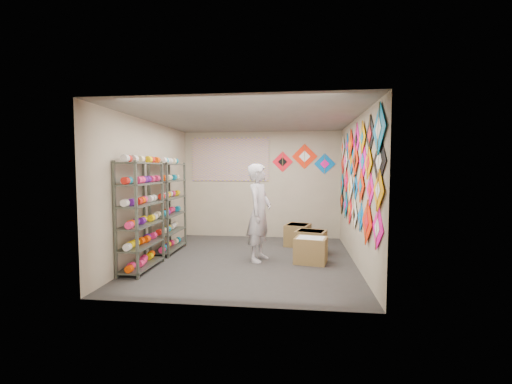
# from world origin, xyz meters

# --- Properties ---
(ground) EXTENTS (4.50, 4.50, 0.00)m
(ground) POSITION_xyz_m (0.00, 0.00, 0.00)
(ground) COLOR #302D2A
(room_walls) EXTENTS (4.50, 4.50, 4.50)m
(room_walls) POSITION_xyz_m (0.00, 0.00, 1.64)
(room_walls) COLOR tan
(room_walls) RESTS_ON ground
(shelf_rack_front) EXTENTS (0.40, 1.10, 1.90)m
(shelf_rack_front) POSITION_xyz_m (-1.78, -0.85, 0.95)
(shelf_rack_front) COLOR #4C5147
(shelf_rack_front) RESTS_ON ground
(shelf_rack_back) EXTENTS (0.40, 1.10, 1.90)m
(shelf_rack_back) POSITION_xyz_m (-1.78, 0.45, 0.95)
(shelf_rack_back) COLOR #4C5147
(shelf_rack_back) RESTS_ON ground
(string_spools) EXTENTS (0.12, 2.36, 0.12)m
(string_spools) POSITION_xyz_m (-1.78, -0.20, 1.05)
(string_spools) COLOR #FF2566
(string_spools) RESTS_ON ground
(kite_wall_display) EXTENTS (0.05, 4.32, 2.04)m
(kite_wall_display) POSITION_xyz_m (1.98, -0.06, 1.65)
(kite_wall_display) COLOR #FF08A0
(kite_wall_display) RESTS_ON room_walls
(back_wall_kites) EXTENTS (1.58, 0.02, 0.77)m
(back_wall_kites) POSITION_xyz_m (1.09, 2.24, 1.98)
(back_wall_kites) COLOR red
(back_wall_kites) RESTS_ON room_walls
(poster) EXTENTS (2.00, 0.01, 1.10)m
(poster) POSITION_xyz_m (-0.80, 2.23, 2.00)
(poster) COLOR #7A54B8
(poster) RESTS_ON room_walls
(shopkeeper) EXTENTS (0.89, 0.76, 1.86)m
(shopkeeper) POSITION_xyz_m (0.20, -0.02, 0.93)
(shopkeeper) COLOR beige
(shopkeeper) RESTS_ON ground
(carton_a) EXTENTS (0.66, 0.59, 0.48)m
(carton_a) POSITION_xyz_m (1.18, -0.07, 0.24)
(carton_a) COLOR brown
(carton_a) RESTS_ON ground
(carton_b) EXTENTS (0.70, 0.63, 0.49)m
(carton_b) POSITION_xyz_m (1.21, 0.61, 0.24)
(carton_b) COLOR brown
(carton_b) RESTS_ON ground
(carton_c) EXTENTS (0.65, 0.68, 0.49)m
(carton_c) POSITION_xyz_m (0.94, 1.35, 0.25)
(carton_c) COLOR brown
(carton_c) RESTS_ON ground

